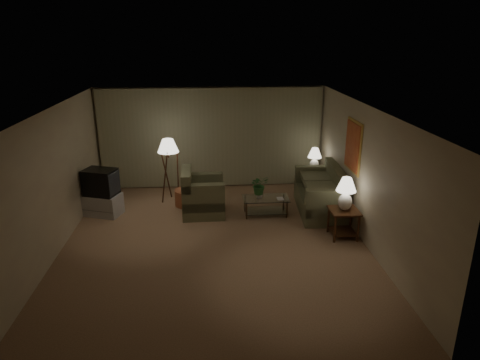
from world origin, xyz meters
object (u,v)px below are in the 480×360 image
armchair (203,196)px  side_table_far (313,178)px  table_lamp_near (346,191)px  table_lamp_far (315,157)px  side_table_near (344,218)px  ottoman (187,197)px  tv_cabinet (103,204)px  floor_lamp (169,169)px  crt_tv (101,182)px  vase (259,195)px  sofa (320,195)px  coffee_table (266,204)px

armchair → side_table_far: 3.10m
table_lamp_near → table_lamp_far: 2.60m
table_lamp_near → table_lamp_far: size_ratio=1.13×
side_table_near → ottoman: side_table_near is taller
table_lamp_far → tv_cabinet: (-5.20, -1.05, -0.71)m
side_table_near → floor_lamp: 4.39m
crt_tv → table_lamp_near: bearing=2.5°
table_lamp_far → side_table_near: bearing=-90.0°
side_table_far → table_lamp_near: (0.00, -2.60, 0.61)m
tv_cabinet → crt_tv: 0.55m
vase → floor_lamp: bearing=153.4°
sofa → side_table_far: sofa is taller
coffee_table → tv_cabinet: (-3.76, 0.30, -0.03)m
table_lamp_far → floor_lamp: 3.72m
table_lamp_far → vase: bearing=-139.7°
floor_lamp → tv_cabinet: bearing=-153.0°
table_lamp_far → crt_tv: (-5.20, -1.05, -0.16)m
floor_lamp → vase: size_ratio=9.65×
side_table_near → sofa: bearing=96.3°
side_table_far → coffee_table: 1.98m
side_table_far → ottoman: (-3.28, -0.61, -0.20)m
sofa → ottoman: 3.20m
side_table_far → table_lamp_far: bearing=-116.6°
side_table_far → sofa: bearing=-96.8°
coffee_table → tv_cabinet: tv_cabinet is taller
side_table_far → tv_cabinet: size_ratio=0.64×
sofa → floor_lamp: 3.71m
table_lamp_far → coffee_table: size_ratio=0.58×
ottoman → vase: 1.87m
sofa → vase: size_ratio=12.37×
armchair → vase: 1.30m
table_lamp_near → side_table_near: bearing=90.0°
sofa → armchair: 2.73m
side_table_far → floor_lamp: floor_lamp is taller
table_lamp_near → floor_lamp: size_ratio=0.44×
side_table_far → tv_cabinet: (-5.20, -1.05, -0.15)m
armchair → ottoman: armchair is taller
tv_cabinet → floor_lamp: bearing=46.1°
coffee_table → ottoman: size_ratio=1.78×
side_table_near → coffee_table: bearing=139.1°
armchair → table_lamp_near: 3.27m
floor_lamp → crt_tv: bearing=-153.0°
tv_cabinet → crt_tv: bearing=0.0°
vase → coffee_table: bearing=0.0°
side_table_near → floor_lamp: (-3.71, 2.31, 0.42)m
tv_cabinet → vase: bearing=14.4°
floor_lamp → side_table_near: bearing=-31.9°
crt_tv → floor_lamp: 1.68m
armchair → vase: bearing=-99.4°
side_table_far → coffee_table: (-1.44, -1.35, -0.12)m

